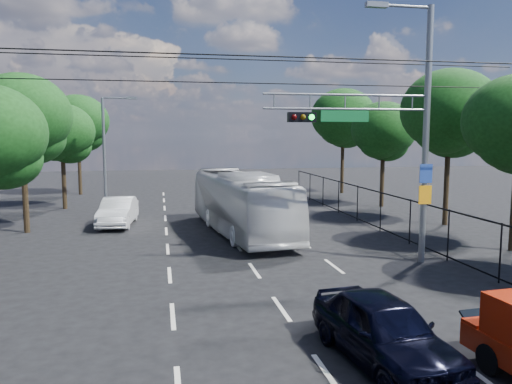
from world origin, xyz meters
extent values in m
plane|color=black|center=(0.00, 0.00, 0.00)|extent=(120.00, 120.00, 0.00)
cube|color=beige|center=(-3.00, 4.00, 0.01)|extent=(0.12, 2.00, 0.01)
cube|color=beige|center=(-3.00, 8.00, 0.01)|extent=(0.12, 2.00, 0.01)
cube|color=beige|center=(-3.00, 12.00, 0.01)|extent=(0.12, 2.00, 0.01)
cube|color=beige|center=(-3.00, 16.00, 0.01)|extent=(0.12, 2.00, 0.01)
cube|color=beige|center=(-3.00, 20.00, 0.01)|extent=(0.12, 2.00, 0.01)
cube|color=beige|center=(-3.00, 24.00, 0.01)|extent=(0.12, 2.00, 0.01)
cube|color=beige|center=(-3.00, 28.00, 0.01)|extent=(0.12, 2.00, 0.01)
cube|color=beige|center=(-3.00, 32.00, 0.01)|extent=(0.12, 2.00, 0.01)
cube|color=beige|center=(0.00, 0.00, 0.01)|extent=(0.12, 2.00, 0.01)
cube|color=beige|center=(0.00, 4.00, 0.01)|extent=(0.12, 2.00, 0.01)
cube|color=beige|center=(0.00, 8.00, 0.01)|extent=(0.12, 2.00, 0.01)
cube|color=beige|center=(0.00, 12.00, 0.01)|extent=(0.12, 2.00, 0.01)
cube|color=beige|center=(0.00, 16.00, 0.01)|extent=(0.12, 2.00, 0.01)
cube|color=beige|center=(0.00, 20.00, 0.01)|extent=(0.12, 2.00, 0.01)
cube|color=beige|center=(0.00, 24.00, 0.01)|extent=(0.12, 2.00, 0.01)
cube|color=beige|center=(0.00, 28.00, 0.01)|extent=(0.12, 2.00, 0.01)
cube|color=beige|center=(0.00, 32.00, 0.01)|extent=(0.12, 2.00, 0.01)
cube|color=beige|center=(3.00, 0.00, 0.01)|extent=(0.12, 2.00, 0.01)
cube|color=beige|center=(3.00, 4.00, 0.01)|extent=(0.12, 2.00, 0.01)
cube|color=beige|center=(3.00, 8.00, 0.01)|extent=(0.12, 2.00, 0.01)
cube|color=beige|center=(3.00, 12.00, 0.01)|extent=(0.12, 2.00, 0.01)
cube|color=beige|center=(3.00, 16.00, 0.01)|extent=(0.12, 2.00, 0.01)
cube|color=beige|center=(3.00, 20.00, 0.01)|extent=(0.12, 2.00, 0.01)
cube|color=beige|center=(3.00, 24.00, 0.01)|extent=(0.12, 2.00, 0.01)
cube|color=beige|center=(3.00, 28.00, 0.01)|extent=(0.12, 2.00, 0.01)
cube|color=beige|center=(3.00, 32.00, 0.01)|extent=(0.12, 2.00, 0.01)
cylinder|color=slate|center=(6.50, 8.00, 4.75)|extent=(0.24, 0.24, 9.50)
cylinder|color=slate|center=(5.50, 8.00, 9.40)|extent=(2.00, 0.10, 0.10)
cube|color=slate|center=(4.40, 8.00, 9.40)|extent=(0.80, 0.25, 0.18)
cylinder|color=slate|center=(3.40, 8.00, 6.25)|extent=(6.20, 0.08, 0.08)
cylinder|color=slate|center=(3.40, 8.00, 5.75)|extent=(6.20, 0.08, 0.08)
cube|color=black|center=(1.70, 8.00, 5.45)|extent=(1.00, 0.28, 0.35)
sphere|color=#3F0505|center=(1.38, 7.85, 5.45)|extent=(0.20, 0.20, 0.20)
sphere|color=#4C3805|center=(1.70, 7.85, 5.45)|extent=(0.20, 0.20, 0.20)
sphere|color=#0CE533|center=(2.02, 7.85, 5.45)|extent=(0.20, 0.20, 0.20)
cube|color=#0D602B|center=(3.30, 8.00, 5.50)|extent=(1.80, 0.05, 0.40)
cube|color=#22429F|center=(6.48, 7.86, 3.40)|extent=(0.50, 0.04, 0.70)
cube|color=#FFA10D|center=(6.48, 7.86, 2.60)|extent=(0.50, 0.04, 0.70)
cylinder|color=slate|center=(5.90, 8.00, 6.00)|extent=(0.05, 0.05, 0.50)
cylinder|color=slate|center=(4.60, 8.00, 6.00)|extent=(0.05, 0.05, 0.50)
cylinder|color=slate|center=(3.30, 8.00, 6.00)|extent=(0.05, 0.05, 0.50)
cylinder|color=slate|center=(2.00, 8.00, 6.00)|extent=(0.05, 0.05, 0.50)
cylinder|color=slate|center=(0.70, 8.00, 6.00)|extent=(0.05, 0.05, 0.50)
cylinder|color=slate|center=(-6.50, 22.00, 3.50)|extent=(0.18, 0.18, 7.00)
cylinder|color=slate|center=(-5.70, 22.00, 7.00)|extent=(1.60, 0.09, 0.09)
cube|color=slate|center=(-4.80, 22.00, 7.00)|extent=(0.60, 0.22, 0.15)
cylinder|color=black|center=(0.00, 6.00, 7.20)|extent=(22.00, 0.04, 0.04)
cylinder|color=black|center=(0.00, 9.50, 7.60)|extent=(22.00, 0.04, 0.04)
cylinder|color=black|center=(0.00, 11.00, 6.90)|extent=(22.00, 0.04, 0.04)
cube|color=black|center=(7.60, 12.00, 1.95)|extent=(0.04, 34.00, 0.06)
cube|color=black|center=(7.60, 12.00, 0.15)|extent=(0.04, 34.00, 0.06)
cylinder|color=black|center=(7.60, 5.00, 1.00)|extent=(0.06, 0.06, 2.00)
cylinder|color=black|center=(7.60, 8.00, 1.00)|extent=(0.06, 0.06, 2.00)
cylinder|color=black|center=(7.60, 11.00, 1.00)|extent=(0.06, 0.06, 2.00)
cylinder|color=black|center=(7.60, 14.00, 1.00)|extent=(0.06, 0.06, 2.00)
cylinder|color=black|center=(7.60, 17.00, 1.00)|extent=(0.06, 0.06, 2.00)
cylinder|color=black|center=(7.60, 20.00, 1.00)|extent=(0.06, 0.06, 2.00)
cylinder|color=black|center=(7.60, 23.00, 1.00)|extent=(0.06, 0.06, 2.00)
cylinder|color=black|center=(7.60, 26.00, 1.00)|extent=(0.06, 0.06, 2.00)
cylinder|color=black|center=(7.60, 29.00, 1.00)|extent=(0.06, 0.06, 2.00)
cylinder|color=black|center=(11.80, 15.00, 2.38)|extent=(0.28, 0.28, 4.76)
ellipsoid|color=black|center=(11.80, 15.00, 6.12)|extent=(5.10, 5.10, 4.33)
ellipsoid|color=black|center=(12.20, 15.30, 4.93)|extent=(3.40, 3.40, 2.72)
ellipsoid|color=black|center=(11.45, 14.80, 5.10)|extent=(3.23, 3.23, 2.58)
cylinder|color=black|center=(11.40, 22.00, 2.02)|extent=(0.28, 0.28, 4.03)
ellipsoid|color=black|center=(11.40, 22.00, 5.18)|extent=(4.32, 4.32, 3.67)
ellipsoid|color=black|center=(11.80, 22.30, 4.18)|extent=(2.88, 2.88, 2.30)
ellipsoid|color=black|center=(11.05, 21.80, 4.32)|extent=(2.74, 2.74, 2.19)
cylinder|color=black|center=(11.60, 30.00, 2.46)|extent=(0.28, 0.28, 4.93)
ellipsoid|color=black|center=(11.60, 30.00, 6.34)|extent=(5.28, 5.28, 4.49)
ellipsoid|color=black|center=(12.00, 30.30, 5.10)|extent=(3.52, 3.52, 2.82)
ellipsoid|color=black|center=(11.25, 29.80, 5.28)|extent=(3.34, 3.34, 2.68)
ellipsoid|color=black|center=(-8.80, 10.30, 3.94)|extent=(2.72, 2.72, 2.18)
cylinder|color=black|center=(-9.80, 17.00, 2.24)|extent=(0.28, 0.28, 4.48)
ellipsoid|color=black|center=(-9.80, 17.00, 5.76)|extent=(4.80, 4.80, 4.08)
ellipsoid|color=black|center=(-9.40, 17.30, 4.64)|extent=(3.20, 3.20, 2.56)
ellipsoid|color=black|center=(-10.15, 16.80, 4.80)|extent=(3.04, 3.04, 2.43)
cylinder|color=black|center=(-9.40, 25.00, 1.96)|extent=(0.28, 0.28, 3.92)
ellipsoid|color=black|center=(-9.40, 25.00, 5.04)|extent=(4.20, 4.20, 3.57)
ellipsoid|color=black|center=(-9.00, 25.30, 4.06)|extent=(2.80, 2.80, 2.24)
ellipsoid|color=black|center=(-9.75, 24.80, 4.20)|extent=(2.66, 2.66, 2.13)
cylinder|color=black|center=(-9.60, 33.00, 2.30)|extent=(0.28, 0.28, 4.59)
ellipsoid|color=black|center=(-9.60, 33.00, 5.90)|extent=(4.92, 4.92, 4.18)
ellipsoid|color=black|center=(-9.20, 33.30, 4.76)|extent=(3.28, 3.28, 2.62)
ellipsoid|color=black|center=(-9.95, 32.80, 4.92)|extent=(3.12, 3.12, 2.49)
cylinder|color=black|center=(3.27, -0.52, 0.31)|extent=(0.28, 0.64, 0.63)
cube|color=maroon|center=(3.98, 0.16, 0.63)|extent=(1.69, 0.61, 0.49)
cube|color=black|center=(3.96, 0.40, 0.85)|extent=(1.54, 0.47, 0.27)
imported|color=black|center=(1.34, 0.35, 0.73)|extent=(2.20, 4.46, 1.46)
imported|color=silver|center=(0.64, 14.85, 1.51)|extent=(3.83, 11.05, 3.02)
imported|color=white|center=(-5.50, 18.14, 0.74)|extent=(1.99, 4.64, 1.49)
camera|label=1|loc=(-3.26, -9.10, 4.86)|focal=35.00mm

